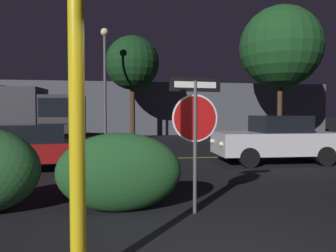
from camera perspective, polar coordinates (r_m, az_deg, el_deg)
road_center_stripe at (r=11.81m, az=-3.37°, el=-5.69°), size 43.49×0.12×0.01m
stop_sign at (r=5.29m, az=4.74°, el=1.36°), size 0.86×0.12×2.19m
yellow_pole_left at (r=3.16m, az=-15.58°, el=1.28°), size 0.15×0.15×3.15m
hedge_bush_2 at (r=5.51m, az=-8.44°, el=-7.95°), size 2.06×0.84×1.31m
passing_car_2 at (r=10.07m, az=-22.00°, el=-3.42°), size 4.96×2.12×1.31m
passing_car_3 at (r=11.35m, az=18.39°, el=-2.26°), size 4.11×1.95×1.55m
delivery_truck at (r=19.08m, az=-22.74°, el=2.07°), size 5.75×2.78×3.00m
street_lamp at (r=18.58m, az=-10.94°, el=9.70°), size 0.44×0.44×6.30m
tree_0 at (r=21.63m, az=-6.23°, el=10.79°), size 3.48×3.48×6.63m
tree_2 at (r=22.73m, az=19.00°, el=12.83°), size 5.22×5.22×8.49m
building_backdrop at (r=26.06m, az=-2.10°, el=2.99°), size 27.28×3.19×3.98m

